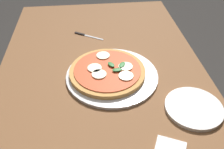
{
  "coord_description": "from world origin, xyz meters",
  "views": [
    {
      "loc": [
        -0.8,
        0.05,
        1.41
      ],
      "look_at": [
        -0.03,
        -0.04,
        0.77
      ],
      "focal_mm": 39.54,
      "sensor_mm": 36.0,
      "label": 1
    }
  ],
  "objects_px": {
    "pizza": "(107,71)",
    "plate_white": "(194,108)",
    "serving_tray": "(112,75)",
    "knife": "(85,35)",
    "dining_table": "(103,91)"
  },
  "relations": [
    {
      "from": "serving_tray",
      "to": "knife",
      "type": "relative_size",
      "value": 2.56
    },
    {
      "from": "pizza",
      "to": "plate_white",
      "type": "xyz_separation_m",
      "value": [
        -0.22,
        -0.29,
        -0.02
      ]
    },
    {
      "from": "dining_table",
      "to": "serving_tray",
      "type": "height_order",
      "value": "serving_tray"
    },
    {
      "from": "dining_table",
      "to": "pizza",
      "type": "relative_size",
      "value": 4.53
    },
    {
      "from": "dining_table",
      "to": "plate_white",
      "type": "xyz_separation_m",
      "value": [
        -0.24,
        -0.3,
        0.11
      ]
    },
    {
      "from": "plate_white",
      "to": "knife",
      "type": "bearing_deg",
      "value": 33.84
    },
    {
      "from": "pizza",
      "to": "plate_white",
      "type": "distance_m",
      "value": 0.36
    },
    {
      "from": "serving_tray",
      "to": "plate_white",
      "type": "xyz_separation_m",
      "value": [
        -0.21,
        -0.27,
        0.0
      ]
    },
    {
      "from": "pizza",
      "to": "plate_white",
      "type": "relative_size",
      "value": 1.52
    },
    {
      "from": "pizza",
      "to": "plate_white",
      "type": "bearing_deg",
      "value": -127.43
    },
    {
      "from": "serving_tray",
      "to": "knife",
      "type": "bearing_deg",
      "value": 16.7
    },
    {
      "from": "dining_table",
      "to": "knife",
      "type": "relative_size",
      "value": 9.58
    },
    {
      "from": "dining_table",
      "to": "plate_white",
      "type": "distance_m",
      "value": 0.4
    },
    {
      "from": "pizza",
      "to": "knife",
      "type": "bearing_deg",
      "value": 14.22
    },
    {
      "from": "serving_tray",
      "to": "pizza",
      "type": "bearing_deg",
      "value": 66.81
    }
  ]
}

